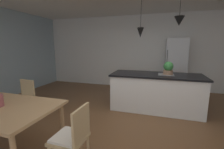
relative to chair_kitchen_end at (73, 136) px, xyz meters
The scene contains 9 objects.
ground_plane 1.33m from the chair_kitchen_end, 63.72° to the left, with size 10.00×8.40×0.04m, color brown.
wall_back_kitchen 4.49m from the chair_kitchen_end, 82.87° to the left, with size 10.00×0.12×2.70m, color white.
chair_kitchen_end is the anchor object (origin of this frame).
chair_far_left 1.93m from the chair_kitchen_end, 152.93° to the left, with size 0.43×0.43×0.87m.
kitchen_island 2.51m from the chair_kitchen_end, 68.03° to the left, with size 2.18×0.91×0.91m.
refrigerator 4.27m from the chair_kitchen_end, 69.04° to the left, with size 0.66×0.67×1.83m.
pendant_over_island_main 2.78m from the chair_kitchen_end, 77.52° to the left, with size 0.16×0.16×0.92m.
pendant_over_island_aux 3.17m from the chair_kitchen_end, 59.65° to the left, with size 0.22×0.22×0.68m.
potted_plant_on_island 2.69m from the chair_kitchen_end, 62.68° to the left, with size 0.22×0.22×0.32m.
Camera 1 is at (0.42, -2.60, 1.57)m, focal length 24.40 mm.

